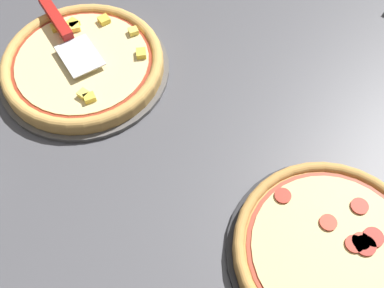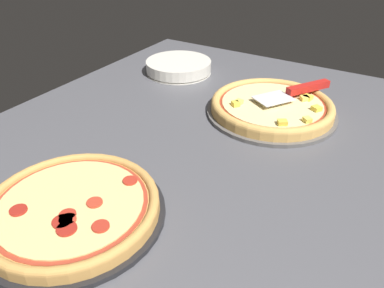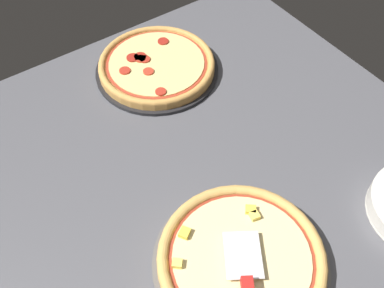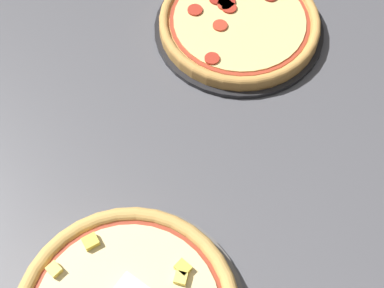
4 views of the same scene
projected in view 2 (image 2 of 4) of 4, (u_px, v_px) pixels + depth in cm
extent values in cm
cube|color=#4C4C51|center=(257.00, 153.00, 89.75)|extent=(134.99, 121.61, 3.60)
cylinder|color=#565451|center=(271.00, 112.00, 102.47)|extent=(35.10, 35.10, 1.00)
cylinder|color=tan|center=(272.00, 107.00, 101.66)|extent=(33.00, 33.00, 2.07)
torus|color=tan|center=(272.00, 104.00, 101.11)|extent=(33.00, 33.00, 2.29)
cylinder|color=maroon|center=(272.00, 104.00, 101.07)|extent=(28.68, 28.68, 0.15)
cylinder|color=beige|center=(272.00, 103.00, 101.00)|extent=(27.06, 27.06, 0.40)
cube|color=yellow|center=(308.00, 97.00, 102.36)|extent=(2.69, 2.64, 1.13)
cube|color=yellow|center=(317.00, 108.00, 96.75)|extent=(2.96, 2.95, 1.13)
cube|color=#F9E05B|center=(239.00, 102.00, 100.05)|extent=(2.14, 2.11, 1.13)
cube|color=#F9E05B|center=(307.00, 120.00, 91.56)|extent=(2.60, 2.58, 1.13)
cube|color=yellow|center=(302.00, 92.00, 105.38)|extent=(2.53, 2.50, 1.13)
cube|color=#F9E05B|center=(305.00, 98.00, 101.95)|extent=(2.97, 2.97, 1.13)
cube|color=yellow|center=(282.00, 122.00, 90.38)|extent=(2.95, 2.86, 1.13)
cube|color=yellow|center=(236.00, 104.00, 99.04)|extent=(2.79, 2.74, 1.13)
cylinder|color=black|center=(73.00, 214.00, 68.24)|extent=(33.69, 33.69, 1.00)
cylinder|color=#C68E47|center=(72.00, 208.00, 67.46)|extent=(31.67, 31.67, 1.93)
torus|color=#C68E47|center=(71.00, 204.00, 66.95)|extent=(31.67, 31.67, 1.82)
cylinder|color=#A33823|center=(71.00, 204.00, 66.91)|extent=(27.53, 27.53, 0.15)
cylinder|color=#E5C67A|center=(71.00, 204.00, 66.84)|extent=(25.97, 25.97, 0.40)
cylinder|color=#AD2D1E|center=(68.00, 215.00, 63.79)|extent=(2.95, 2.95, 0.40)
cylinder|color=maroon|center=(62.00, 222.00, 62.41)|extent=(3.42, 3.42, 0.40)
cylinder|color=#B73823|center=(68.00, 220.00, 62.80)|extent=(2.95, 2.95, 0.40)
cylinder|color=maroon|center=(67.00, 229.00, 61.00)|extent=(3.40, 3.40, 0.40)
cylinder|color=#AD2D1E|center=(130.00, 181.00, 71.84)|extent=(2.83, 2.83, 0.40)
cylinder|color=#B73823|center=(95.00, 202.00, 66.47)|extent=(2.87, 2.87, 0.40)
cylinder|color=maroon|center=(18.00, 210.00, 64.77)|extent=(3.04, 3.04, 0.40)
cylinder|color=#AD2D1E|center=(101.00, 226.00, 61.49)|extent=(2.97, 2.97, 0.40)
cube|color=silver|center=(273.00, 98.00, 100.36)|extent=(11.13, 11.95, 0.24)
cube|color=red|center=(308.00, 87.00, 104.34)|extent=(9.36, 12.98, 2.00)
cylinder|color=silver|center=(179.00, 72.00, 128.70)|extent=(22.19, 22.19, 0.70)
cylinder|color=silver|center=(179.00, 70.00, 128.33)|extent=(22.19, 22.19, 0.70)
cylinder|color=silver|center=(179.00, 68.00, 127.95)|extent=(22.19, 22.19, 0.70)
cylinder|color=silver|center=(179.00, 66.00, 127.58)|extent=(22.19, 22.19, 0.70)
cylinder|color=silver|center=(179.00, 64.00, 127.21)|extent=(22.19, 22.19, 0.70)
cylinder|color=silver|center=(179.00, 62.00, 126.84)|extent=(22.19, 22.19, 0.70)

